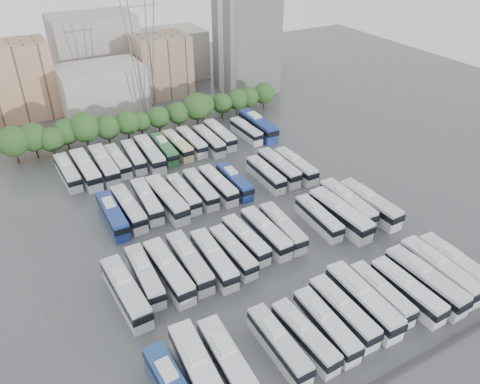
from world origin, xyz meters
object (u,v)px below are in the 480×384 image
bus_r1_s13 (369,204)px  bus_r3_s4 (134,156)px  bus_r0_s9 (381,293)px  bus_r1_s5 (233,251)px  bus_r3_s10 (220,135)px  bus_r0_s4 (279,344)px  bus_r0_s6 (326,325)px  bus_r1_s1 (145,275)px  bus_r1_s4 (214,259)px  bus_r3_s1 (86,169)px  bus_r2_s12 (295,166)px  bus_r3_s8 (192,141)px  apartment_tower (247,43)px  bus_r2_s11 (279,167)px  bus_r2_s4 (167,199)px  bus_r3_s0 (68,172)px  bus_r3_s6 (164,149)px  bus_r3_s7 (177,145)px  bus_r0_s11 (425,281)px  bus_r1_s11 (340,214)px  bus_r2_s10 (266,174)px  bus_r1_s12 (347,203)px  bus_r0_s10 (407,290)px  bus_r2_s8 (234,181)px  bus_r2_s1 (112,215)px  bus_r3_s12 (246,131)px  bus_r1_s8 (282,227)px  bus_r0_s5 (305,336)px  bus_r0_s1 (200,373)px  electricity_pylon (141,43)px  bus_r0_s12 (439,271)px  bus_r1_s0 (126,292)px  bus_r1_s10 (318,217)px  bus_r1_s7 (266,232)px  bus_r1_s6 (246,239)px  bus_r0_s13 (456,265)px  bus_r2_s3 (147,200)px  bus_r3_s3 (118,161)px  bus_r2_s5 (183,193)px  bus_r2_s6 (200,189)px  bus_r2_s7 (218,185)px  bus_r1_s2 (169,271)px  bus_r1_s3 (189,262)px  bus_r0_s8 (363,300)px

bus_r1_s13 → bus_r3_s4: 47.37m
bus_r0_s9 → bus_r1_s5: size_ratio=0.99×
bus_r1_s5 → bus_r3_s10: bearing=64.4°
bus_r0_s4 → bus_r0_s6: size_ratio=0.98×
bus_r1_s1 → bus_r1_s4: size_ratio=0.97×
bus_r0_s4 → bus_r3_s1: size_ratio=0.85×
bus_r2_s12 → bus_r3_s8: (-13.35, 19.90, -0.07)m
apartment_tower → bus_r2_s11: size_ratio=2.14×
bus_r0_s9 → bus_r2_s4: bearing=116.8°
bus_r3_s0 → bus_r3_s6: (19.82, 0.36, -0.07)m
bus_r2_s11 → bus_r3_s7: (-13.48, 18.83, -0.12)m
bus_r0_s11 → bus_r1_s11: (0.02, 18.09, 0.07)m
bus_r2_s10 → bus_r1_s12: bearing=-66.0°
bus_r0_s10 → bus_r2_s8: 37.11m
bus_r2_s1 → bus_r3_s12: bus_r2_s1 is taller
bus_r0_s6 → bus_r1_s8: size_ratio=0.99×
bus_r0_s5 → bus_r2_s11: bearing=58.5°
bus_r3_s4 → bus_r0_s1: bearing=-97.7°
electricity_pylon → bus_r1_s5: (-6.95, -56.47, -16.97)m
bus_r1_s11 → bus_r3_s10: bus_r1_s11 is taller
bus_r3_s10 → bus_r0_s4: bearing=-109.3°
bus_r0_s11 → bus_r1_s12: bearing=79.5°
bus_r0_s12 → bus_r1_s4: bus_r0_s12 is taller
bus_r0_s4 → bus_r1_s0: bus_r1_s0 is taller
bus_r1_s10 → bus_r3_s6: size_ratio=0.96×
bus_r0_s9 → bus_r2_s11: size_ratio=0.90×
bus_r1_s0 → bus_r0_s11: bearing=-28.8°
bus_r1_s7 → bus_r1_s13: (19.67, -1.85, 0.20)m
bus_r0_s6 → bus_r3_s1: (-16.57, 53.41, 0.27)m
bus_r1_s6 → bus_r2_s12: bus_r2_s12 is taller
bus_r3_s8 → bus_r0_s13: bearing=-74.0°
bus_r2_s3 → bus_r0_s11: bearing=-52.5°
bus_r2_s3 → bus_r3_s3: bus_r2_s3 is taller
bus_r2_s5 → bus_r3_s8: bearing=61.8°
bus_r1_s5 → bus_r3_s7: (6.44, 36.98, 0.05)m
bus_r0_s12 → bus_r1_s1: bearing=152.9°
bus_r0_s1 → bus_r3_s0: bus_r0_s1 is taller
bus_r2_s6 → bus_r3_s8: bearing=71.9°
bus_r2_s7 → bus_r1_s5: bearing=-111.2°
bus_r1_s10 → bus_r3_s7: bearing=108.2°
bus_r0_s6 → bus_r3_s6: (-0.01, 54.68, 0.02)m
bus_r1_s2 → bus_r2_s4: bearing=67.4°
bus_r1_s3 → bus_r3_s10: bus_r1_s3 is taller
bus_r2_s8 → bus_r3_s8: 19.18m
bus_r1_s12 → bus_r2_s1: 39.68m
bus_r0_s8 → bus_r1_s1: size_ratio=1.11×
bus_r3_s3 → bus_r1_s12: bearing=-50.2°
apartment_tower → bus_r1_s6: size_ratio=2.37×
bus_r1_s6 → bus_r1_s11: 16.88m
bus_r1_s7 → bus_r3_s12: (16.26, 34.89, -0.12)m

